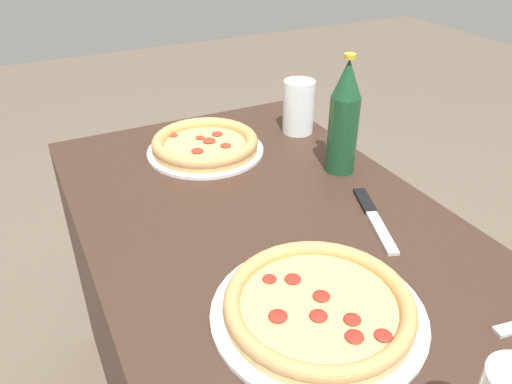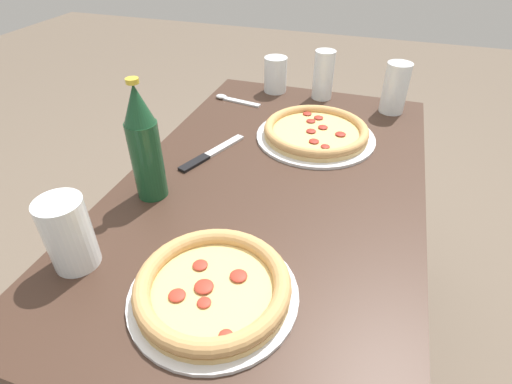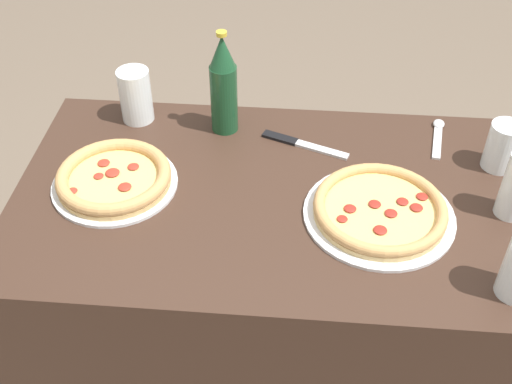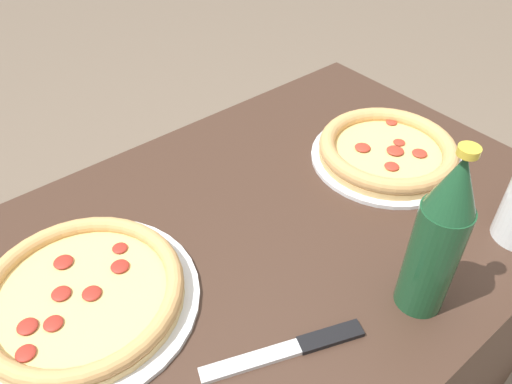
% 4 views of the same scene
% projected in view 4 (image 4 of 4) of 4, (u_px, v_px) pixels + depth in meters
% --- Properties ---
extents(table, '(1.18, 0.70, 0.70)m').
position_uv_depth(table, '(243.00, 362.00, 1.04)').
color(table, '#3D281E').
rests_on(table, ground_plane).
extents(pizza_salami, '(0.33, 0.33, 0.04)m').
position_uv_depth(pizza_salami, '(82.00, 295.00, 0.71)').
color(pizza_salami, silver).
rests_on(pizza_salami, table).
extents(pizza_margherita, '(0.29, 0.29, 0.04)m').
position_uv_depth(pizza_margherita, '(387.00, 151.00, 0.96)').
color(pizza_margherita, silver).
rests_on(pizza_margherita, table).
extents(beer_bottle, '(0.07, 0.07, 0.27)m').
position_uv_depth(beer_bottle, '(439.00, 238.00, 0.64)').
color(beer_bottle, '#194728').
rests_on(beer_bottle, table).
extents(knife, '(0.22, 0.10, 0.01)m').
position_uv_depth(knife, '(291.00, 349.00, 0.66)').
color(knife, black).
rests_on(knife, table).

